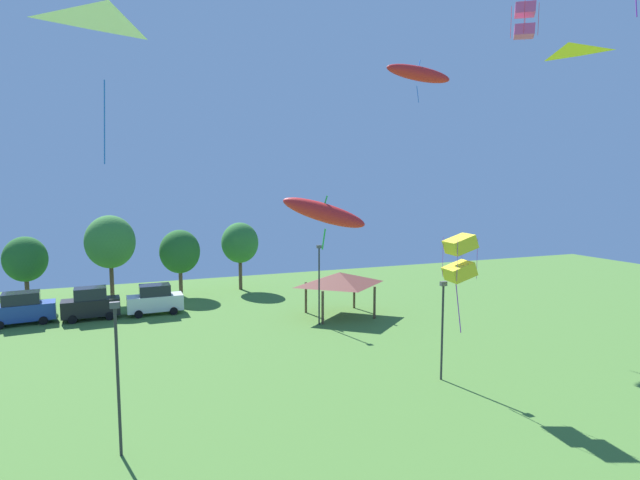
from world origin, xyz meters
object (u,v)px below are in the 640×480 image
Objects in this scene: kite_flying_4 at (324,213)px; kite_flying_10 at (568,60)px; kite_flying_6 at (525,21)px; treeline_tree_4 at (240,243)px; kite_flying_3 at (110,35)px; light_post_1 at (319,280)px; treeline_tree_3 at (180,252)px; light_post_0 at (118,370)px; parked_car_second_from_left at (22,309)px; park_pavilion at (340,279)px; treeline_tree_2 at (110,242)px; treeline_tree_1 at (25,259)px; parked_car_rightmost_in_row at (155,300)px; parked_car_third_from_left at (91,304)px; light_post_2 at (442,324)px; kite_flying_9 at (460,258)px; kite_flying_0 at (418,74)px.

kite_flying_4 is 0.99× the size of kite_flying_10.
treeline_tree_4 is at bearing 108.60° from kite_flying_6.
kite_flying_3 reaches higher than light_post_1.
kite_flying_10 is 36.24m from treeline_tree_3.
kite_flying_6 is 26.35m from light_post_0.
park_pavilion reaches higher than parked_car_second_from_left.
kite_flying_6 is 37.16m from treeline_tree_2.
treeline_tree_2 is (6.34, 5.38, 4.33)m from parked_car_second_from_left.
treeline_tree_1 is at bearing -177.34° from treeline_tree_4.
treeline_tree_2 reaches higher than parked_car_second_from_left.
kite_flying_3 is 20.78m from kite_flying_10.
treeline_tree_1 is at bearing 152.74° from park_pavilion.
kite_flying_4 is 0.46× the size of light_post_0.
light_post_0 is at bearing 142.83° from kite_flying_4.
parked_car_rightmost_in_row is 7.59m from treeline_tree_3.
parked_car_rightmost_in_row is (-17.97, 24.15, -15.38)m from kite_flying_10.
kite_flying_10 is 43.32m from treeline_tree_1.
treeline_tree_2 is at bearing -175.85° from treeline_tree_3.
treeline_tree_1 is (-21.67, 14.43, 0.79)m from light_post_1.
kite_flying_4 reaches higher than parked_car_rightmost_in_row.
treeline_tree_3 is at bearing 121.06° from light_post_1.
treeline_tree_4 is (13.66, 7.12, 3.56)m from parked_car_third_from_left.
treeline_tree_3 is at bearing 19.59° from parked_car_second_from_left.
parked_car_third_from_left is (-8.79, 27.67, -8.43)m from kite_flying_4.
light_post_2 is (-4.30, 3.46, -13.47)m from kite_flying_10.
parked_car_third_from_left is 0.63× the size of treeline_tree_4.
kite_flying_9 is 0.75× the size of treeline_tree_4.
kite_flying_9 is 16.66m from light_post_0.
kite_flying_4 is at bearing -155.15° from kite_flying_6.
kite_flying_0 is at bearing 29.95° from kite_flying_3.
light_post_2 is at bearing -47.70° from parked_car_second_from_left.
treeline_tree_2 is at bearing 34.86° from parked_car_second_from_left.
light_post_1 is 26.05m from treeline_tree_1.
treeline_tree_3 reaches higher than parked_car_third_from_left.
kite_flying_0 is 30.62m from treeline_tree_2.
kite_flying_10 is 0.42× the size of treeline_tree_4.
parked_car_third_from_left is at bearing 95.56° from light_post_0.
park_pavilion is (0.37, 15.91, -3.85)m from kite_flying_9.
light_post_0 is 20.22m from light_post_1.
light_post_0 is (-20.62, 1.59, -13.11)m from kite_flying_10.
light_post_2 is at bearing 88.95° from kite_flying_9.
kite_flying_4 is 30.23m from parked_car_third_from_left.
parked_car_rightmost_in_row is 0.69× the size of treeline_tree_3.
treeline_tree_4 reaches higher than parked_car_rightmost_in_row.
treeline_tree_2 reaches higher than light_post_1.
kite_flying_10 is (4.33, -2.11, 9.67)m from kite_flying_9.
parked_car_second_from_left is 1.10× the size of parked_car_third_from_left.
kite_flying_4 reaches higher than treeline_tree_2.
treeline_tree_2 is at bearing 145.27° from park_pavilion.
kite_flying_3 is at bearing -97.95° from parked_car_rightmost_in_row.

